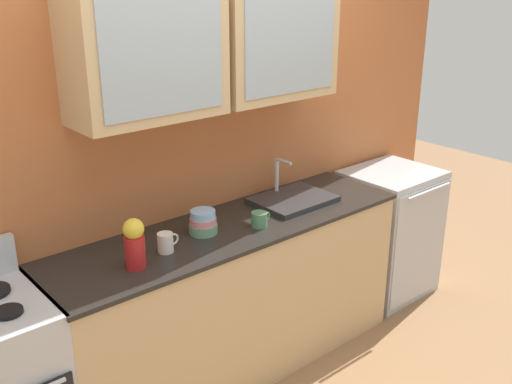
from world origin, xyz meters
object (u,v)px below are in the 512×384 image
at_px(cup_near_sink, 260,219).
at_px(dishwasher, 389,232).
at_px(cup_near_bowls, 166,242).
at_px(bowl_stack, 203,222).
at_px(sink_faucet, 293,199).
at_px(vase, 135,243).

relative_size(cup_near_sink, dishwasher, 0.13).
height_order(cup_near_bowls, dishwasher, cup_near_bowls).
distance_m(bowl_stack, dishwasher, 1.66).
relative_size(sink_faucet, bowl_stack, 3.07).
distance_m(cup_near_sink, cup_near_bowls, 0.55).
bearing_deg(sink_faucet, cup_near_sink, -159.33).
distance_m(bowl_stack, cup_near_bowls, 0.28).
relative_size(sink_faucet, vase, 1.87).
xyz_separation_m(bowl_stack, dishwasher, (1.58, -0.03, -0.52)).
bearing_deg(sink_faucet, bowl_stack, -178.41).
distance_m(sink_faucet, dishwasher, 1.03).
relative_size(bowl_stack, cup_near_sink, 1.25).
relative_size(sink_faucet, cup_near_sink, 3.82).
bearing_deg(dishwasher, cup_near_bowls, -178.93).
bearing_deg(vase, dishwasher, 2.40).
bearing_deg(cup_near_bowls, cup_near_sink, -6.83).
xyz_separation_m(bowl_stack, vase, (-0.46, -0.11, 0.07)).
bearing_deg(vase, sink_faucet, 6.58).
height_order(sink_faucet, dishwasher, sink_faucet).
height_order(bowl_stack, dishwasher, bowl_stack).
bearing_deg(bowl_stack, dishwasher, -0.95).
height_order(cup_near_sink, cup_near_bowls, cup_near_bowls).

